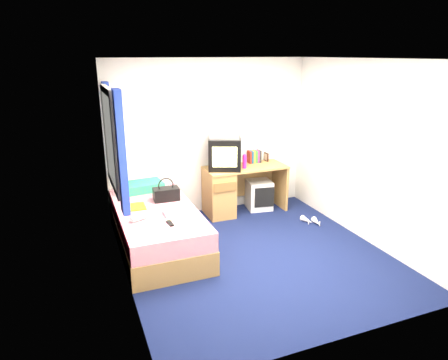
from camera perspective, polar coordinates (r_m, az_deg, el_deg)
name	(u,v)px	position (r m, az deg, el deg)	size (l,w,h in m)	color
ground	(255,255)	(5.19, 4.49, -10.64)	(3.40, 3.40, 0.00)	#0C1438
room_shell	(258,144)	(4.68, 4.92, 5.20)	(3.40, 3.40, 3.40)	white
bed	(157,228)	(5.35, -9.51, -6.74)	(1.01, 2.00, 0.54)	#B18549
pillow	(142,187)	(5.93, -11.59, -0.93)	(0.57, 0.36, 0.13)	teal
desk	(229,189)	(6.32, 0.69, -1.29)	(1.30, 0.55, 0.75)	#B18549
storage_cube	(259,195)	(6.59, 5.02, -2.09)	(0.38, 0.38, 0.48)	silver
crt_tv	(225,153)	(6.13, 0.10, 3.81)	(0.62, 0.60, 0.48)	black
vcr	(225,135)	(6.07, 0.10, 6.43)	(0.45, 0.32, 0.09)	#B5B5B7
book_row	(254,157)	(6.53, 4.33, 3.37)	(0.20, 0.13, 0.20)	maroon
picture_frame	(266,157)	(6.65, 6.05, 3.31)	(0.02, 0.12, 0.14)	black
pink_water_bottle	(245,162)	(6.19, 2.95, 2.61)	(0.06, 0.06, 0.20)	#E32095
aerosol_can	(237,161)	(6.33, 1.88, 2.77)	(0.05, 0.05, 0.17)	silver
handbag	(166,194)	(5.49, -8.25, -1.93)	(0.35, 0.21, 0.32)	black
towel	(176,210)	(5.03, -6.93, -4.31)	(0.28, 0.23, 0.09)	white
magazine	(137,207)	(5.34, -12.33, -3.73)	(0.21, 0.28, 0.01)	#D4EB1A
water_bottle	(139,218)	(4.91, -12.05, -5.30)	(0.07, 0.07, 0.20)	silver
colour_swatch_fan	(171,220)	(4.86, -7.59, -5.65)	(0.22, 0.06, 0.01)	yellow
remote_control	(170,223)	(4.76, -7.70, -6.15)	(0.05, 0.16, 0.02)	black
window_assembly	(113,142)	(5.13, -15.56, 5.32)	(0.11, 1.42, 1.40)	silver
white_heels	(312,221)	(6.19, 12.44, -5.77)	(0.22, 0.34, 0.09)	white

